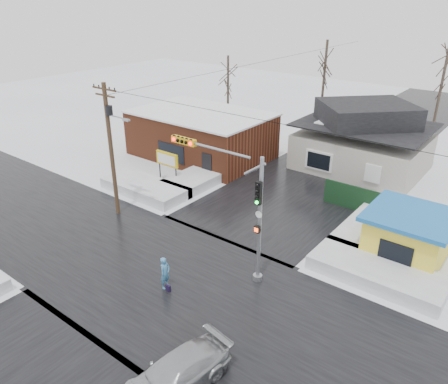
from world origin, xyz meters
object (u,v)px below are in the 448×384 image
Objects in this scene: pedestrian at (165,273)px; utility_pole at (111,143)px; traffic_signal at (235,196)px; kiosk at (407,235)px; marquee_sign at (167,160)px; car at (176,374)px.

utility_pole is at bearing 57.45° from pedestrian.
traffic_signal is 5.35m from pedestrian.
traffic_signal is 10.43m from kiosk.
marquee_sign reaches higher than pedestrian.
car is at bearing -69.02° from traffic_signal.
traffic_signal is at bearing -35.66° from pedestrian.
utility_pole reaches higher than car.
pedestrian is (-8.92, -10.48, -0.57)m from kiosk.
kiosk is 0.98× the size of car.
marquee_sign is 0.55× the size of kiosk.
traffic_signal is 0.78× the size of utility_pole.
car is (-4.10, -14.76, -0.78)m from kiosk.
pedestrian is 0.38× the size of car.
pedestrian is (-1.85, -3.45, -3.65)m from traffic_signal.
car is at bearing -105.52° from kiosk.
utility_pole is 3.53× the size of marquee_sign.
pedestrian is (9.58, -9.98, -1.03)m from marquee_sign.
pedestrian is (8.51, -3.98, -4.22)m from utility_pole.
traffic_signal is 2.75× the size of marquee_sign.
traffic_signal is at bearing -2.95° from utility_pole.
traffic_signal is 1.52× the size of kiosk.
traffic_signal reaches higher than kiosk.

